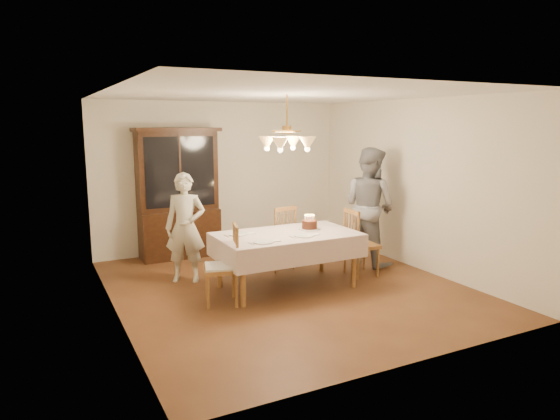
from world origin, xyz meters
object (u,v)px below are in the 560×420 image
chair_far_side (278,241)px  dining_table (287,239)px  elderly_woman (185,228)px  china_hutch (178,196)px  birthday_cake (309,225)px

chair_far_side → dining_table: bearing=-109.3°
chair_far_side → elderly_woman: size_ratio=0.64×
china_hutch → elderly_woman: (-0.28, -1.36, -0.26)m
dining_table → china_hutch: size_ratio=0.88×
dining_table → birthday_cake: 0.44m
chair_far_side → birthday_cake: 0.85m
dining_table → chair_far_side: 0.92m
elderly_woman → birthday_cake: elderly_woman is taller
chair_far_side → birthday_cake: (0.11, -0.75, 0.38)m
birthday_cake → china_hutch: bearing=120.4°
china_hutch → chair_far_side: (1.16, -1.42, -0.60)m
elderly_woman → birthday_cake: size_ratio=5.19×
china_hutch → dining_table: bearing=-69.0°
china_hutch → chair_far_side: bearing=-50.8°
elderly_woman → chair_far_side: bearing=25.5°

